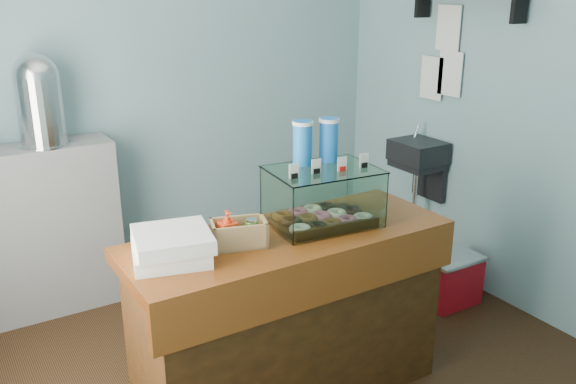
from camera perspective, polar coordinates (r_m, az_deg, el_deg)
ground at (r=3.55m, az=-2.15°, el=-16.07°), size 3.50×3.50×0.00m
room_shell at (r=2.94m, az=-2.19°, el=12.50°), size 3.54×3.04×2.82m
counter at (r=3.11m, az=0.11°, el=-11.47°), size 1.60×0.60×0.90m
back_shelf at (r=4.17m, az=-22.43°, el=-3.45°), size 1.00×0.32×1.10m
display_case at (r=3.02m, az=3.05°, el=0.12°), size 0.55×0.43×0.50m
condiment_crate at (r=2.78m, az=-4.76°, el=-3.84°), size 0.28×0.22×0.17m
pastry_boxes at (r=2.68m, az=-10.84°, el=-4.96°), size 0.39×0.40×0.13m
coffee_urn at (r=3.95m, az=-22.28°, el=8.14°), size 0.30×0.30×0.55m
red_cooler at (r=4.24m, az=14.86°, el=-7.87°), size 0.38×0.29×0.34m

